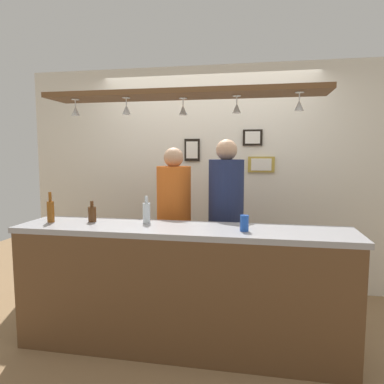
# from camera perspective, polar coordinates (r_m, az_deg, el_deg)

# --- Properties ---
(ground_plane) EXTENTS (8.00, 8.00, 0.00)m
(ground_plane) POSITION_cam_1_polar(r_m,az_deg,el_deg) (3.49, -0.32, -20.86)
(ground_plane) COLOR olive
(back_wall) EXTENTS (4.40, 0.06, 2.60)m
(back_wall) POSITION_cam_1_polar(r_m,az_deg,el_deg) (4.21, 2.51, 2.25)
(back_wall) COLOR silver
(back_wall) RESTS_ON ground_plane
(bar_counter) EXTENTS (2.70, 0.55, 1.01)m
(bar_counter) POSITION_cam_1_polar(r_m,az_deg,el_deg) (2.77, -2.36, -12.95)
(bar_counter) COLOR #99999E
(bar_counter) RESTS_ON ground_plane
(overhead_glass_rack) EXTENTS (2.20, 0.36, 0.04)m
(overhead_glass_rack) POSITION_cam_1_polar(r_m,az_deg,el_deg) (2.86, -1.54, 15.52)
(overhead_glass_rack) COLOR brown
(hanging_wineglass_far_left) EXTENTS (0.07, 0.07, 0.13)m
(hanging_wineglass_far_left) POSITION_cam_1_polar(r_m,az_deg,el_deg) (3.11, -18.28, 12.38)
(hanging_wineglass_far_left) COLOR silver
(hanging_wineglass_far_left) RESTS_ON overhead_glass_rack
(hanging_wineglass_left) EXTENTS (0.07, 0.07, 0.13)m
(hanging_wineglass_left) POSITION_cam_1_polar(r_m,az_deg,el_deg) (2.91, -10.54, 13.01)
(hanging_wineglass_left) COLOR silver
(hanging_wineglass_left) RESTS_ON overhead_glass_rack
(hanging_wineglass_center_left) EXTENTS (0.07, 0.07, 0.13)m
(hanging_wineglass_center_left) POSITION_cam_1_polar(r_m,az_deg,el_deg) (2.89, -1.45, 13.17)
(hanging_wineglass_center_left) COLOR silver
(hanging_wineglass_center_left) RESTS_ON overhead_glass_rack
(hanging_wineglass_center) EXTENTS (0.07, 0.07, 0.13)m
(hanging_wineglass_center) POSITION_cam_1_polar(r_m,az_deg,el_deg) (2.80, 7.23, 13.36)
(hanging_wineglass_center) COLOR silver
(hanging_wineglass_center) RESTS_ON overhead_glass_rack
(hanging_wineglass_center_right) EXTENTS (0.07, 0.07, 0.13)m
(hanging_wineglass_center_right) POSITION_cam_1_polar(r_m,az_deg,el_deg) (2.73, 16.91, 13.31)
(hanging_wineglass_center_right) COLOR silver
(hanging_wineglass_center_right) RESTS_ON overhead_glass_rack
(person_left_orange_shirt) EXTENTS (0.34, 0.34, 1.65)m
(person_left_orange_shirt) POSITION_cam_1_polar(r_m,az_deg,el_deg) (3.54, -2.94, -3.50)
(person_left_orange_shirt) COLOR #2D334C
(person_left_orange_shirt) RESTS_ON ground_plane
(person_middle_navy_shirt) EXTENTS (0.34, 0.34, 1.73)m
(person_middle_navy_shirt) POSITION_cam_1_polar(r_m,az_deg,el_deg) (3.45, 5.50, -2.94)
(person_middle_navy_shirt) COLOR #2D334C
(person_middle_navy_shirt) RESTS_ON ground_plane
(bottle_beer_brown_stubby) EXTENTS (0.07, 0.07, 0.18)m
(bottle_beer_brown_stubby) POSITION_cam_1_polar(r_m,az_deg,el_deg) (3.16, -15.83, -3.38)
(bottle_beer_brown_stubby) COLOR #512D14
(bottle_beer_brown_stubby) RESTS_ON bar_counter
(bottle_soda_clear) EXTENTS (0.06, 0.06, 0.23)m
(bottle_soda_clear) POSITION_cam_1_polar(r_m,az_deg,el_deg) (3.01, -7.35, -3.24)
(bottle_soda_clear) COLOR silver
(bottle_soda_clear) RESTS_ON bar_counter
(bottle_beer_amber_tall) EXTENTS (0.06, 0.06, 0.26)m
(bottle_beer_amber_tall) POSITION_cam_1_polar(r_m,az_deg,el_deg) (3.24, -21.87, -2.81)
(bottle_beer_amber_tall) COLOR brown
(bottle_beer_amber_tall) RESTS_ON bar_counter
(drink_can) EXTENTS (0.07, 0.07, 0.12)m
(drink_can) POSITION_cam_1_polar(r_m,az_deg,el_deg) (2.70, 8.45, -5.00)
(drink_can) COLOR #1E4CB2
(drink_can) RESTS_ON bar_counter
(picture_frame_lower_pair) EXTENTS (0.30, 0.02, 0.18)m
(picture_frame_lower_pair) POSITION_cam_1_polar(r_m,az_deg,el_deg) (4.11, 11.11, 4.38)
(picture_frame_lower_pair) COLOR #B29338
(picture_frame_lower_pair) RESTS_ON back_wall
(picture_frame_crest) EXTENTS (0.18, 0.02, 0.26)m
(picture_frame_crest) POSITION_cam_1_polar(r_m,az_deg,el_deg) (4.18, 0.01, 6.81)
(picture_frame_crest) COLOR black
(picture_frame_crest) RESTS_ON back_wall
(picture_frame_upper_small) EXTENTS (0.22, 0.02, 0.18)m
(picture_frame_upper_small) POSITION_cam_1_polar(r_m,az_deg,el_deg) (4.12, 9.76, 8.67)
(picture_frame_upper_small) COLOR black
(picture_frame_upper_small) RESTS_ON back_wall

